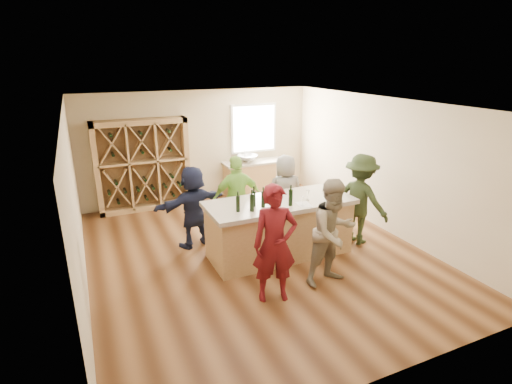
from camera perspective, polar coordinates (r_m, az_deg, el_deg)
name	(u,v)px	position (r m, az deg, el deg)	size (l,w,h in m)	color
floor	(256,255)	(7.77, -0.07, -8.94)	(6.00, 7.00, 0.10)	brown
ceiling	(255,101)	(6.92, -0.08, 12.84)	(6.00, 7.00, 0.10)	white
wall_back	(199,145)	(10.46, -8.10, 6.60)	(6.00, 0.10, 2.80)	#C9B691
wall_front	(395,276)	(4.48, 19.21, -11.23)	(6.00, 0.10, 2.80)	#C9B691
wall_left	(72,208)	(6.65, -24.84, -2.02)	(0.10, 7.00, 2.80)	#C9B691
wall_right	(387,165)	(8.86, 18.27, 3.66)	(0.10, 7.00, 2.80)	#C9B691
window_frame	(254,128)	(10.82, -0.34, 9.08)	(1.30, 0.06, 1.30)	white
window_pane	(254,129)	(10.79, -0.26, 9.05)	(1.18, 0.01, 1.18)	white
wine_rack	(143,165)	(9.95, -15.88, 3.68)	(2.20, 0.45, 2.20)	#AB8452
back_counter_base	(254,179)	(10.84, -0.23, 1.93)	(1.60, 0.58, 0.86)	#AB8452
back_counter_top	(254,162)	(10.72, -0.23, 4.28)	(1.70, 0.62, 0.06)	#AA9F8A
sink	(248,158)	(10.61, -1.22, 4.82)	(0.54, 0.54, 0.19)	silver
faucet	(245,155)	(10.76, -1.60, 5.32)	(0.02, 0.02, 0.30)	silver
tasting_counter_base	(279,230)	(7.49, 3.37, -5.41)	(2.60, 1.00, 1.00)	#AB8452
tasting_counter_top	(280,203)	(7.29, 3.45, -1.53)	(2.72, 1.12, 0.08)	#AA9F8A
wine_bottle_a	(238,204)	(6.71, -2.59, -1.70)	(0.07, 0.07, 0.28)	black
wine_bottle_b	(252,203)	(6.72, -0.58, -1.54)	(0.08, 0.08, 0.30)	black
wine_bottle_c	(254,199)	(6.95, -0.32, -0.95)	(0.07, 0.07, 0.28)	black
wine_bottle_d	(263,199)	(6.91, 1.03, -1.05)	(0.07, 0.07, 0.29)	black
wine_bottle_e	(272,198)	(7.01, 2.30, -0.80)	(0.07, 0.07, 0.28)	black
wine_glass_a	(279,207)	(6.72, 3.28, -2.20)	(0.06, 0.06, 0.17)	white
wine_glass_b	(303,202)	(7.02, 6.67, -1.37)	(0.06, 0.06, 0.17)	white
wine_glass_c	(325,198)	(7.23, 9.80, -0.83)	(0.07, 0.07, 0.19)	white
wine_glass_d	(308,196)	(7.31, 7.39, -0.51)	(0.07, 0.07, 0.18)	white
wine_glass_e	(334,193)	(7.54, 11.12, -0.17)	(0.06, 0.06, 0.17)	white
tasting_menu_a	(277,211)	(6.78, 3.01, -2.74)	(0.20, 0.27, 0.00)	white
tasting_menu_b	(304,204)	(7.12, 6.86, -1.78)	(0.23, 0.31, 0.00)	white
tasting_menu_c	(331,200)	(7.44, 10.67, -1.08)	(0.24, 0.32, 0.00)	white
person_near_left	(275,244)	(5.99, 2.71, -7.43)	(0.67, 0.49, 1.84)	#590F14
person_near_right	(333,233)	(6.54, 11.00, -5.70)	(0.87, 0.48, 1.78)	gray
person_server	(360,199)	(8.10, 14.65, -1.03)	(1.17, 0.54, 1.81)	#263319
person_far_mid	(237,199)	(7.98, -2.68, -0.94)	(1.03, 0.53, 1.75)	#8CC64C
person_far_right	(285,193)	(8.47, 4.17, -0.18)	(0.81, 0.52, 1.65)	slate
person_far_left	(193,206)	(7.83, -8.94, -2.05)	(1.51, 0.54, 1.63)	#191E38
wine_bottle_f	(291,197)	(7.00, 4.97, -0.78)	(0.07, 0.07, 0.30)	black
wine_glass_f	(273,193)	(7.39, 2.41, -0.15)	(0.07, 0.07, 0.18)	white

